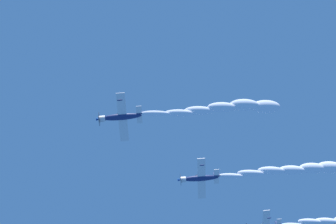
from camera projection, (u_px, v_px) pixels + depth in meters
airplane_lead at (120, 117)px, 75.11m from camera, size 8.05×8.07×3.65m
airplane_left_wingman at (199, 178)px, 82.77m from camera, size 8.09×8.04×3.28m
smoke_trail_lead at (230, 108)px, 75.87m from camera, size 18.70×20.34×3.79m
smoke_trail_left_wingman at (298, 169)px, 83.69m from camera, size 18.30×20.42×3.89m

